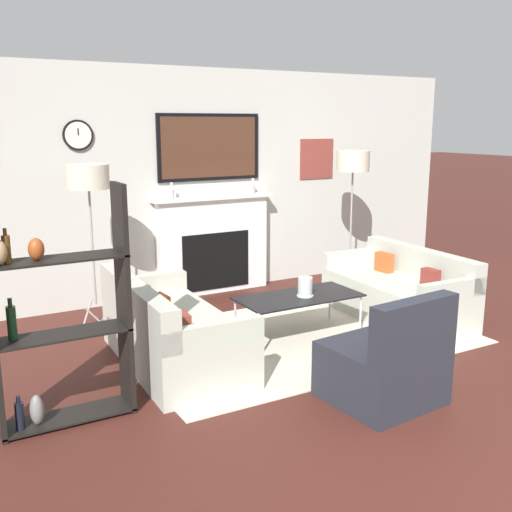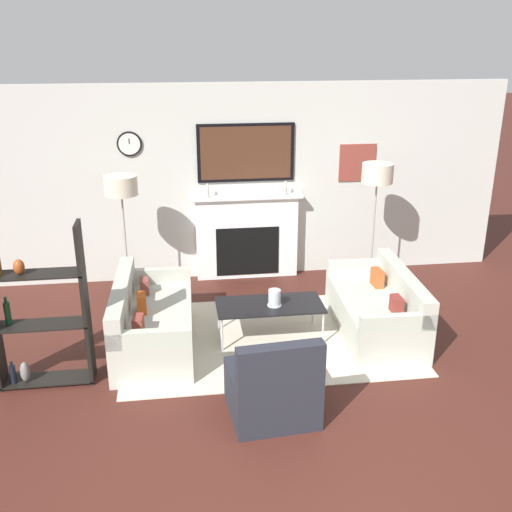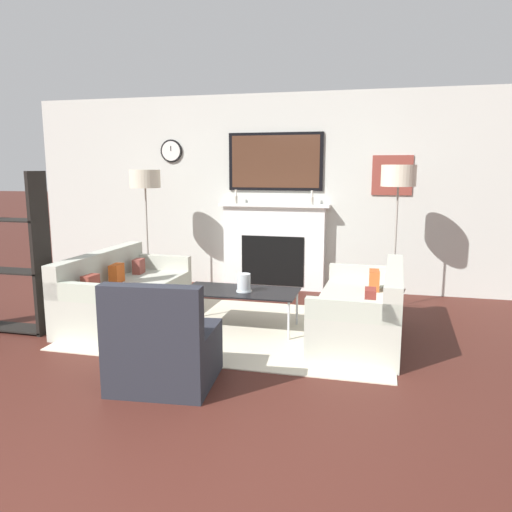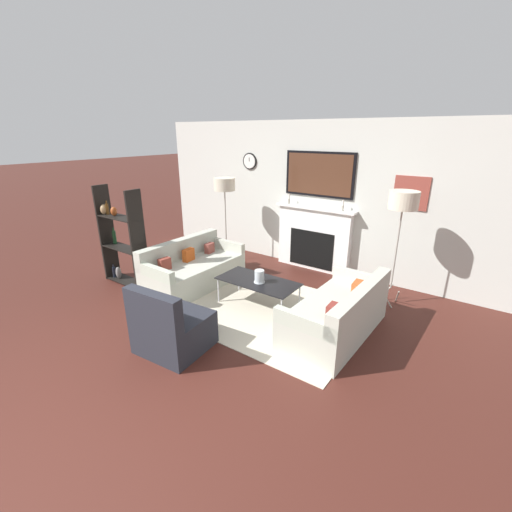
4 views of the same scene
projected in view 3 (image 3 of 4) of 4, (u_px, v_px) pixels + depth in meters
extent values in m
cube|color=silver|center=(276.00, 193.00, 7.01)|extent=(7.31, 0.07, 2.70)
cube|color=white|center=(274.00, 248.00, 7.03)|extent=(1.43, 0.16, 1.16)
cube|color=black|center=(272.00, 261.00, 6.98)|extent=(0.89, 0.01, 0.70)
cube|color=white|center=(274.00, 205.00, 6.91)|extent=(1.55, 0.22, 0.04)
cylinder|color=#B2AD9E|center=(236.00, 200.00, 6.99)|extent=(0.04, 0.04, 0.10)
cylinder|color=white|center=(236.00, 193.00, 6.98)|extent=(0.03, 0.03, 0.09)
cylinder|color=#B2AD9E|center=(312.00, 201.00, 6.74)|extent=(0.04, 0.04, 0.10)
cylinder|color=white|center=(312.00, 194.00, 6.72)|extent=(0.03, 0.03, 0.09)
cube|color=black|center=(275.00, 162.00, 6.89)|extent=(1.32, 0.04, 0.79)
cube|color=#4C2D1E|center=(275.00, 162.00, 6.87)|extent=(1.23, 0.01, 0.71)
cylinder|color=black|center=(171.00, 151.00, 7.22)|extent=(0.33, 0.02, 0.33)
cylinder|color=silver|center=(171.00, 151.00, 7.21)|extent=(0.28, 0.00, 0.28)
cube|color=black|center=(171.00, 148.00, 7.20)|extent=(0.01, 0.00, 0.07)
cube|color=brown|center=(392.00, 175.00, 6.55)|extent=(0.52, 0.02, 0.52)
cube|color=beige|center=(237.00, 328.00, 5.32)|extent=(3.24, 2.13, 0.01)
cube|color=#B8BCAC|center=(128.00, 302.00, 5.58)|extent=(0.87, 1.73, 0.43)
cube|color=#B8BCAC|center=(100.00, 267.00, 5.60)|extent=(0.20, 1.72, 0.34)
cube|color=#B7B9A9|center=(159.00, 262.00, 6.30)|extent=(0.83, 0.12, 0.18)
cube|color=#B3BEA9|center=(84.00, 292.00, 4.76)|extent=(0.83, 0.12, 0.18)
cube|color=brown|center=(139.00, 266.00, 6.04)|extent=(0.12, 0.19, 0.18)
cube|color=#C04E1B|center=(117.00, 273.00, 5.56)|extent=(0.12, 0.21, 0.21)
cube|color=brown|center=(91.00, 284.00, 5.08)|extent=(0.12, 0.20, 0.19)
cube|color=#B8BCAC|center=(359.00, 318.00, 4.98)|extent=(0.86, 1.70, 0.42)
cube|color=#B8BCAC|center=(394.00, 285.00, 4.83)|extent=(0.22, 1.68, 0.31)
cube|color=#B3BCAA|center=(353.00, 311.00, 4.19)|extent=(0.81, 0.13, 0.18)
cube|color=beige|center=(365.00, 273.00, 5.68)|extent=(0.81, 0.13, 0.18)
cube|color=maroon|center=(370.00, 299.00, 4.55)|extent=(0.11, 0.19, 0.19)
cube|color=#B15124|center=(374.00, 280.00, 5.24)|extent=(0.11, 0.22, 0.21)
cube|color=#24272F|center=(166.00, 356.00, 3.96)|extent=(0.82, 0.79, 0.44)
cube|color=#24272F|center=(150.00, 314.00, 3.60)|extent=(0.77, 0.21, 0.42)
cube|color=black|center=(240.00, 291.00, 5.26)|extent=(1.21, 0.59, 0.02)
cylinder|color=#B7B7BC|center=(181.00, 313.00, 5.19)|extent=(0.02, 0.02, 0.40)
cylinder|color=#B7B7BC|center=(289.00, 321.00, 4.93)|extent=(0.02, 0.02, 0.40)
cylinder|color=#B7B7BC|center=(198.00, 301.00, 5.68)|extent=(0.02, 0.02, 0.40)
cylinder|color=#B7B7BC|center=(297.00, 307.00, 5.41)|extent=(0.02, 0.02, 0.40)
cylinder|color=silver|center=(244.00, 283.00, 5.20)|extent=(0.14, 0.14, 0.19)
cylinder|color=silver|center=(244.00, 287.00, 5.21)|extent=(0.08, 0.08, 0.10)
cylinder|color=silver|center=(244.00, 291.00, 5.22)|extent=(0.16, 0.16, 0.01)
cylinder|color=#9E998E|center=(157.00, 283.00, 6.90)|extent=(0.09, 0.23, 0.27)
cylinder|color=#9E998E|center=(146.00, 281.00, 6.98)|extent=(0.17, 0.19, 0.27)
cylinder|color=#9E998E|center=(144.00, 284.00, 6.79)|extent=(0.23, 0.07, 0.27)
cylinder|color=#9E998E|center=(147.00, 231.00, 6.77)|extent=(0.02, 0.02, 1.17)
cylinder|color=beige|center=(145.00, 179.00, 6.64)|extent=(0.41, 0.41, 0.24)
cylinder|color=#9E998E|center=(401.00, 297.00, 6.13)|extent=(0.09, 0.23, 0.28)
cylinder|color=#9E998E|center=(386.00, 295.00, 6.21)|extent=(0.17, 0.19, 0.28)
cylinder|color=#9E998E|center=(391.00, 299.00, 6.03)|extent=(0.23, 0.07, 0.28)
cylinder|color=#9E998E|center=(396.00, 237.00, 5.99)|extent=(0.02, 0.02, 1.21)
cylinder|color=beige|center=(399.00, 176.00, 5.87)|extent=(0.41, 0.41, 0.25)
cube|color=black|center=(41.00, 254.00, 5.05)|extent=(0.04, 0.28, 1.66)
cube|color=black|center=(11.00, 327.00, 5.29)|extent=(0.92, 0.28, 0.02)
cube|color=black|center=(6.00, 271.00, 5.18)|extent=(0.92, 0.28, 0.01)
cube|color=black|center=(1.00, 220.00, 5.09)|extent=(0.92, 0.28, 0.02)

